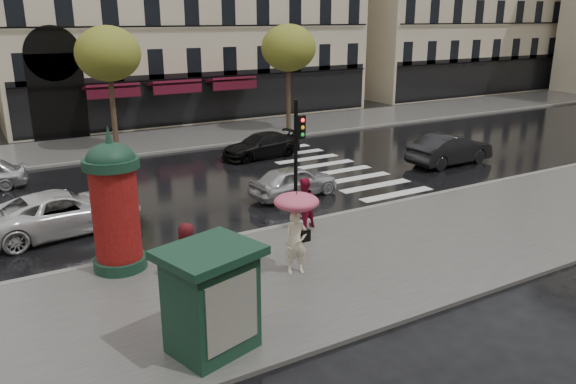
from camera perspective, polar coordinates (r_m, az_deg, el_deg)
ground at (r=17.29m, az=4.65°, el=-6.76°), size 160.00×160.00×0.00m
near_sidewalk at (r=16.90m, az=5.63°, el=-7.17°), size 90.00×7.00×0.12m
far_sidewalk at (r=33.87m, az=-14.12°, el=4.96°), size 90.00×6.00×0.12m
near_kerb at (r=19.60m, az=-0.38°, el=-3.49°), size 90.00×0.25×0.14m
far_kerb at (r=31.07m, az=-12.51°, el=3.99°), size 90.00×0.25×0.14m
zebra_crossing at (r=28.00m, az=3.49°, el=2.78°), size 3.60×11.75×0.01m
tree_far_left at (r=31.73m, az=-17.82°, el=13.19°), size 3.40×3.40×6.64m
tree_far_right at (r=35.85m, az=0.05°, el=14.39°), size 3.40×3.40×6.64m
woman_umbrella at (r=15.48m, az=0.86°, el=-2.82°), size 1.26×1.26×2.41m
woman_red at (r=19.00m, az=1.60°, el=-1.18°), size 1.00×0.86×1.78m
man_burgundy at (r=15.62m, az=-10.17°, el=-5.97°), size 0.94×0.80×1.64m
morris_column at (r=16.38m, az=-17.19°, el=-0.99°), size 1.55×1.55×4.16m
traffic_light at (r=18.74m, az=0.96°, el=4.15°), size 0.30×0.42×4.36m
newsstand at (r=12.24m, az=-7.83°, el=-10.66°), size 2.34×2.13×2.37m
car_silver at (r=22.85m, az=0.61°, el=1.10°), size 3.97×2.01×1.30m
car_darkgrey at (r=29.06m, az=16.14°, el=4.21°), size 4.72×1.83×1.53m
car_white at (r=20.55m, az=-21.83°, el=-1.88°), size 5.42×3.01×1.43m
car_black at (r=29.40m, az=-2.76°, el=4.75°), size 4.43×2.10×1.25m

